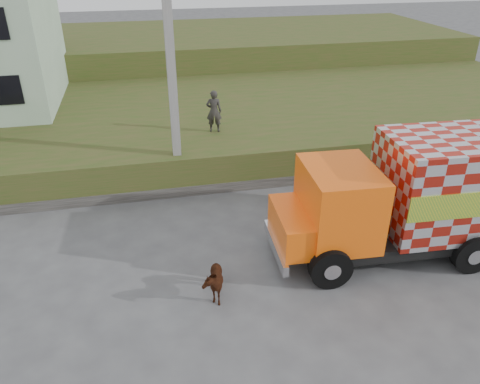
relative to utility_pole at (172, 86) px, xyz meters
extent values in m
plane|color=#474749|center=(1.00, -4.60, -4.08)|extent=(120.00, 120.00, 0.00)
cube|color=#314B19|center=(1.00, 5.40, -3.33)|extent=(40.00, 12.00, 1.50)
cube|color=#314B19|center=(1.00, 17.40, -2.58)|extent=(40.00, 12.00, 3.00)
cube|color=#595651|center=(-1.00, -0.40, -3.88)|extent=(16.00, 0.50, 0.40)
cube|color=gray|center=(0.00, 0.00, -0.08)|extent=(0.30, 0.30, 8.00)
cube|color=black|center=(6.72, -5.57, -3.37)|extent=(7.52, 2.79, 0.38)
cube|color=#FD5B0D|center=(4.11, -5.43, -2.17)|extent=(2.09, 2.61, 2.18)
cube|color=#FD5B0D|center=(2.86, -5.36, -2.82)|extent=(1.21, 2.34, 0.98)
cube|color=silver|center=(8.02, -5.64, -1.79)|extent=(5.14, 2.88, 2.83)
cube|color=yellow|center=(8.10, -4.31, -1.79)|extent=(5.00, 0.31, 0.76)
cube|color=silver|center=(2.32, -5.33, -3.48)|extent=(0.30, 2.51, 0.33)
cylinder|color=black|center=(3.50, -6.65, -3.48)|extent=(1.22, 0.44, 1.20)
cylinder|color=black|center=(3.64, -4.15, -3.48)|extent=(1.22, 0.44, 1.20)
cylinder|color=black|center=(7.74, -6.88, -3.48)|extent=(1.22, 0.44, 1.20)
cylinder|color=black|center=(7.87, -4.38, -3.48)|extent=(1.22, 0.44, 1.20)
cylinder|color=black|center=(9.61, -4.47, -3.48)|extent=(1.22, 0.44, 1.20)
imported|color=#36160D|center=(0.26, -6.38, -3.54)|extent=(0.71, 1.33, 1.07)
imported|color=#2A2826|center=(1.76, 2.06, -1.70)|extent=(0.70, 0.52, 1.74)
camera|label=1|loc=(-1.13, -16.20, 4.44)|focal=35.00mm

